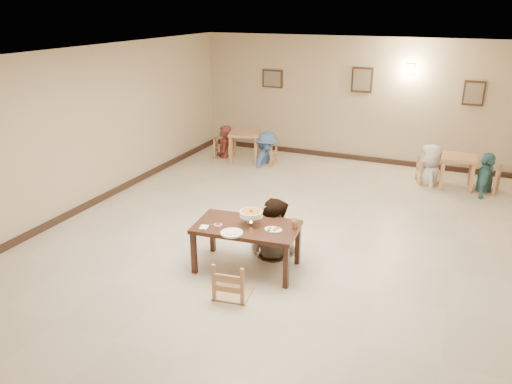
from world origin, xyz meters
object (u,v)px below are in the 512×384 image
at_px(main_diner, 274,199).
at_px(curry_warmer, 251,214).
at_px(bg_chair_rl, 430,161).
at_px(bg_diner_b, 267,132).
at_px(chair_far, 273,223).
at_px(bg_diner_d, 489,153).
at_px(chair_near, 233,261).
at_px(bg_chair_lr, 267,147).
at_px(bg_table_left, 245,137).
at_px(bg_diner_c, 433,145).
at_px(bg_chair_ll, 224,139).
at_px(drink_glass, 294,224).
at_px(bg_chair_rr, 487,167).
at_px(bg_diner_a, 224,126).
at_px(bg_table_right, 458,162).
at_px(main_table, 247,230).

relative_size(main_diner, curry_warmer, 5.07).
distance_m(bg_chair_rl, bg_diner_b, 3.81).
bearing_deg(chair_far, curry_warmer, -77.92).
bearing_deg(bg_diner_d, chair_far, 148.50).
height_order(chair_near, bg_chair_lr, chair_near).
relative_size(bg_table_left, bg_diner_c, 0.54).
bearing_deg(bg_chair_ll, bg_diner_b, -110.31).
height_order(drink_glass, bg_chair_lr, bg_chair_lr).
bearing_deg(bg_diner_c, bg_chair_lr, -104.66).
relative_size(bg_table_left, bg_chair_rl, 0.94).
relative_size(bg_chair_rr, bg_diner_a, 0.65).
relative_size(bg_chair_lr, bg_chair_rr, 0.81).
xyz_separation_m(bg_table_left, bg_chair_rr, (5.51, -0.01, -0.06)).
height_order(bg_table_right, bg_chair_rl, bg_chair_rl).
height_order(bg_diner_c, bg_diner_d, bg_diner_c).
bearing_deg(chair_near, main_table, -88.20).
relative_size(main_diner, bg_chair_rl, 1.85).
distance_m(main_diner, bg_chair_rl, 4.85).
bearing_deg(bg_chair_ll, main_table, -166.30).
xyz_separation_m(bg_chair_ll, bg_chair_lr, (1.20, -0.08, -0.05)).
bearing_deg(bg_diner_a, bg_chair_lr, 61.67).
height_order(curry_warmer, drink_glass, curry_warmer).
height_order(main_table, bg_diner_b, bg_diner_b).
height_order(bg_chair_rl, bg_diner_b, bg_diner_b).
xyz_separation_m(main_table, chair_far, (0.13, 0.71, -0.16)).
distance_m(bg_diner_a, bg_diner_b, 1.21).
bearing_deg(main_table, main_diner, 67.83).
bearing_deg(chair_far, bg_chair_rr, 72.60).
distance_m(chair_near, drink_glass, 1.09).
relative_size(bg_chair_ll, bg_diner_d, 0.58).
xyz_separation_m(bg_chair_rl, bg_diner_c, (0.00, 0.00, 0.38)).
height_order(bg_chair_ll, bg_chair_rr, bg_chair_rr).
bearing_deg(bg_chair_ll, chair_far, -161.09).
height_order(bg_diner_a, bg_diner_c, bg_diner_c).
distance_m(bg_chair_lr, bg_diner_c, 3.82).
bearing_deg(bg_diner_d, bg_diner_a, 94.48).
distance_m(main_diner, drink_glass, 0.68).
height_order(bg_chair_lr, bg_chair_rl, bg_chair_rl).
distance_m(main_diner, bg_chair_ll, 5.34).
distance_m(bg_diner_c, bg_diner_d, 1.13).
bearing_deg(bg_chair_rl, bg_chair_ll, 72.08).
bearing_deg(curry_warmer, drink_glass, 11.87).
xyz_separation_m(main_diner, bg_chair_lr, (-1.86, 4.27, -0.48)).
relative_size(chair_near, bg_chair_lr, 1.14).
xyz_separation_m(curry_warmer, bg_chair_rl, (2.06, 4.99, -0.38)).
relative_size(chair_near, bg_diner_a, 0.60).
relative_size(drink_glass, bg_diner_c, 0.09).
bearing_deg(bg_chair_ll, bg_table_left, -109.66).
distance_m(bg_chair_rr, bg_diner_c, 1.18).
xyz_separation_m(bg_table_right, bg_diner_b, (-4.35, -0.08, 0.24)).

